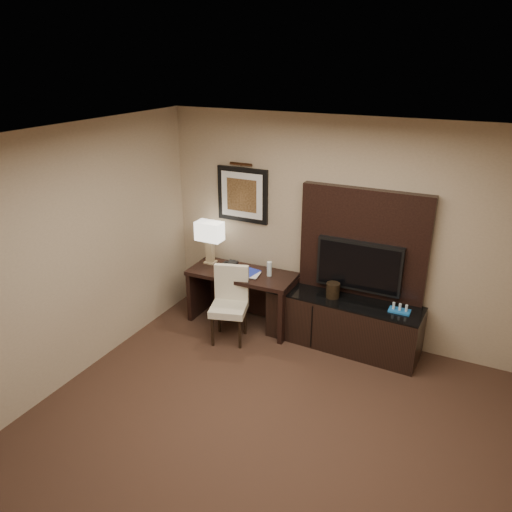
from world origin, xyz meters
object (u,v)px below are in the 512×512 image
Objects in this scene: table_lamp at (210,244)px; desk_phone at (229,266)px; tv at (359,266)px; desk_chair at (229,308)px; credenza at (343,322)px; water_bottle at (269,269)px; ice_bucket at (333,290)px; minibar_tray at (400,308)px; desk at (242,298)px.

table_lamp is 0.41m from desk_phone.
tv reaches higher than desk_phone.
desk_chair is 0.96m from table_lamp.
credenza is 9.83× the size of water_bottle.
desk_chair reaches higher than ice_bucket.
ice_bucket is at bearing 1.08° from desk_phone.
credenza is 9.53× the size of desk_phone.
minibar_tray is at bearing -3.00° from desk_chair.
water_bottle is (-0.98, 0.01, 0.51)m from credenza.
water_bottle reaches higher than credenza.
tv is 1.97m from table_lamp.
desk is 0.83m from table_lamp.
credenza is at bearing 0.20° from desk.
desk is 7.60× the size of ice_bucket.
tv reaches higher than ice_bucket.
table_lamp reaches higher than credenza.
desk_chair is (-1.29, -0.50, 0.13)m from credenza.
credenza is 7.71× the size of minibar_tray.
desk_phone is (0.33, -0.08, -0.22)m from table_lamp.
desk is at bearing -178.19° from ice_bucket.
water_bottle is at bearing 42.06° from desk_chair.
water_bottle is 0.78× the size of minibar_tray.
desk is at bearing -179.33° from minibar_tray.
desk_phone is at bearing -174.98° from water_bottle.
desk is 1.25m from ice_bucket.
credenza is 0.74m from minibar_tray.
table_lamp reaches higher than desk.
water_bottle reaches higher than ice_bucket.
ice_bucket is at bearing -0.12° from desk.
tv reaches higher than table_lamp.
minibar_tray is at bearing 0.05° from credenza.
desk_chair reaches higher than credenza.
water_bottle is 1.03× the size of ice_bucket.
minibar_tray reaches higher than credenza.
desk_phone is 1.03× the size of water_bottle.
ice_bucket is (1.39, 0.03, -0.06)m from desk_phone.
desk_chair is 1.28m from ice_bucket.
credenza is 10.15× the size of ice_bucket.
table_lamp reaches higher than water_bottle.
desk is 2.01m from minibar_tray.
minibar_tray is at bearing -1.27° from desk.
desk_chair is 4.75× the size of water_bottle.
credenza is at bearing 177.62° from minibar_tray.
table_lamp reaches higher than desk_phone.
credenza is 0.43m from ice_bucket.
water_bottle is (0.31, 0.50, 0.38)m from desk_chair.
desk_chair is at bearing -155.52° from tv.
desk is 1.37× the size of tv.
credenza is 3.42× the size of table_lamp.
ice_bucket reaches higher than minibar_tray.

